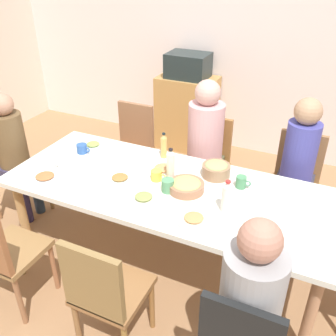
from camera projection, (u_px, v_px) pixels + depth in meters
The scene contains 31 objects.
ground_plane at pixel (168, 260), 3.11m from camera, with size 7.49×7.49×0.00m, color #956C48.
wall_back at pixel (254, 42), 4.24m from camera, with size 6.48×0.12×2.60m, color silver.
dining_table at pixel (168, 193), 2.77m from camera, with size 2.41×0.97×0.73m.
chair_0 at pixel (1, 251), 2.47m from camera, with size 0.40×0.40×0.90m.
chair_2 at pixel (295, 179), 3.23m from camera, with size 0.40×0.40×0.90m.
person_2 at pixel (299, 159), 3.04m from camera, with size 0.30×0.30×1.26m.
chair_3 at pixel (207, 159), 3.53m from camera, with size 0.40×0.40×0.90m.
person_3 at pixel (205, 138), 3.32m from camera, with size 0.31×0.31×1.29m.
person_4 at pixel (251, 301), 1.84m from camera, with size 0.31×0.31×1.23m.
chair_5 at pixel (105, 291), 2.17m from camera, with size 0.40×0.40×0.90m.
chair_6 at pixel (132, 143), 3.82m from camera, with size 0.40×0.40×0.90m.
chair_7 at pixel (10, 166), 3.43m from camera, with size 0.40×0.40×0.90m.
person_7 at pixel (13, 148), 3.29m from camera, with size 0.30×0.30×1.21m.
plate_0 at pixel (45, 177), 2.81m from camera, with size 0.25×0.25×0.04m.
plate_1 at pixel (120, 179), 2.80m from camera, with size 0.22×0.22×0.04m.
plate_2 at pixel (194, 219), 2.38m from camera, with size 0.23×0.23×0.04m.
plate_3 at pixel (144, 198), 2.58m from camera, with size 0.22×0.22×0.04m.
plate_4 at pixel (163, 169), 2.92m from camera, with size 0.26×0.26×0.04m.
plate_5 at pixel (93, 145), 3.27m from camera, with size 0.20×0.20×0.04m.
bowl_0 at pixel (186, 186), 2.67m from camera, with size 0.26×0.26×0.08m.
bowl_1 at pixel (216, 169), 2.83m from camera, with size 0.21×0.21×0.11m.
cup_0 at pixel (50, 161), 2.96m from camera, with size 0.13×0.09×0.09m.
cup_1 at pixel (168, 186), 2.65m from camera, with size 0.13×0.09×0.10m.
cup_2 at pixel (241, 182), 2.70m from camera, with size 0.11×0.07×0.09m.
cup_3 at pixel (82, 149), 3.16m from camera, with size 0.12×0.09×0.08m.
cup_4 at pixel (157, 175), 2.79m from camera, with size 0.12×0.08×0.08m.
bottle_0 at pixel (164, 146), 3.06m from camera, with size 0.05×0.05×0.22m.
bottle_1 at pixel (227, 197), 2.42m from camera, with size 0.07×0.07×0.23m.
bottle_2 at pixel (171, 165), 2.76m from camera, with size 0.06×0.06×0.25m.
side_cabinet at pixel (187, 113), 4.68m from camera, with size 0.70×0.44×0.90m, color #B58448.
microwave at pixel (188, 65), 4.38m from camera, with size 0.48×0.36×0.28m, color #1E292A.
Camera 1 is at (0.97, -2.08, 2.22)m, focal length 40.36 mm.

